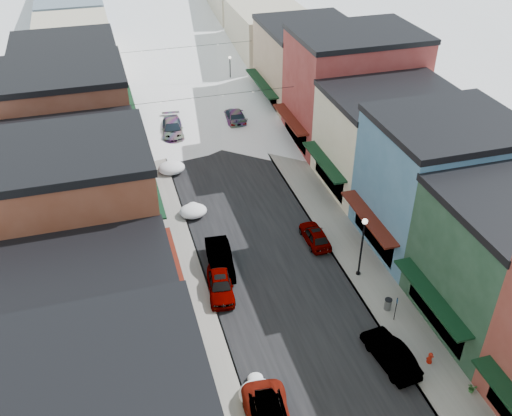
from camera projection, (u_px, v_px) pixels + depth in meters
road at (181, 82)px, 73.93m from camera, size 10.00×160.00×0.01m
sidewalk_left at (129, 87)px, 72.35m from camera, size 3.20×160.00×0.15m
sidewalk_right at (230, 76)px, 75.43m from camera, size 3.20×160.00×0.15m
curb_left at (142, 86)px, 72.71m from camera, size 0.10×160.00×0.15m
curb_right at (219, 78)px, 75.06m from camera, size 0.10×160.00×0.15m
bldg_l_cream at (86, 344)px, 30.40m from camera, size 11.30×8.20×9.50m
bldg_l_brick_near at (68, 237)px, 35.81m from camera, size 12.30×8.20×12.50m
bldg_l_grayblue at (77, 190)px, 43.67m from camera, size 11.30×9.20×9.00m
bldg_l_brick_far at (60, 130)px, 50.04m from camera, size 13.30×9.20×11.00m
bldg_l_tan at (71, 91)px, 58.51m from camera, size 11.30×11.20×10.00m
bldg_r_blue at (439, 184)px, 43.03m from camera, size 11.30×9.20×10.50m
bldg_r_cream at (388, 139)px, 50.73m from camera, size 12.30×9.20×9.00m
bldg_r_brick_far at (353, 88)px, 57.31m from camera, size 13.30×9.20×11.50m
bldg_r_tan at (308, 65)px, 65.59m from camera, size 11.30×11.20×9.50m
distant_blocks at (153, 6)px, 90.00m from camera, size 34.00×55.00×8.00m
overhead_cables at (197, 69)px, 60.52m from camera, size 16.40×15.04×0.04m
car_silver_sedan at (220, 285)px, 40.30m from camera, size 2.31×4.58×1.49m
car_dark_hatch at (220, 259)px, 42.61m from camera, size 2.12×5.04×1.62m
car_silver_wagon at (172, 129)px, 60.81m from camera, size 2.85×5.78×1.62m
car_green_sedan at (391, 353)px, 35.05m from camera, size 2.11×4.72×1.51m
car_gray_suv at (315, 235)px, 45.25m from camera, size 1.64×4.02×1.36m
car_black_sedan at (234, 116)px, 63.57m from camera, size 2.53×5.56×1.58m
car_lane_silver at (166, 72)px, 74.79m from camera, size 1.93×4.68×1.59m
car_lane_white at (166, 39)px, 86.11m from camera, size 3.09×6.25×1.70m
fire_hydrant at (430, 358)px, 35.06m from camera, size 0.46×0.35×0.79m
parking_sign at (396, 307)px, 37.66m from camera, size 0.09×0.26×1.94m
trash_can at (388, 304)px, 38.88m from camera, size 0.52×0.52×0.87m
streetlamp_near at (363, 240)px, 40.43m from camera, size 0.41×0.41×4.97m
streetlamp_far at (230, 69)px, 69.55m from camera, size 0.37×0.37×4.46m
planter_near at (472, 388)px, 33.28m from camera, size 0.54×0.48×0.58m
snow_pile_near at (258, 391)px, 33.07m from camera, size 2.26×2.59×0.95m
snow_pile_mid at (193, 211)px, 48.51m from camera, size 2.35×2.65×0.99m
snow_pile_far at (171, 168)px, 54.51m from camera, size 2.56×2.77×1.08m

